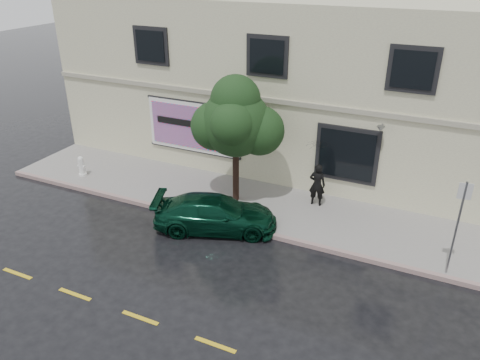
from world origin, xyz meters
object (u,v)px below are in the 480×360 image
at_px(pedestrian, 317,185).
at_px(car, 215,214).
at_px(street_tree, 236,123).
at_px(fire_hydrant, 82,166).

bearing_deg(pedestrian, car, 42.70).
bearing_deg(car, street_tree, -15.11).
xyz_separation_m(street_tree, fire_hydrant, (-6.73, -0.79, -2.62)).
xyz_separation_m(car, pedestrian, (2.67, 2.88, 0.36)).
height_order(pedestrian, fire_hydrant, pedestrian).
height_order(car, fire_hydrant, car).
bearing_deg(fire_hydrant, pedestrian, -6.31).
height_order(car, street_tree, street_tree).
distance_m(car, street_tree, 3.26).
distance_m(pedestrian, fire_hydrant, 9.74).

